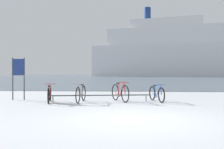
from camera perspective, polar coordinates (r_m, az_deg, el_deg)
ground at (r=60.69m, az=4.15°, el=-0.74°), size 80.00×132.00×0.08m
bike_rack at (r=10.77m, az=-2.61°, el=-4.71°), size 4.29×0.79×0.31m
bicycle_0 at (r=10.91m, az=-13.76°, el=-4.27°), size 0.57×1.69×0.76m
bicycle_1 at (r=10.76m, az=-6.94°, el=-4.26°), size 0.46×1.67×0.79m
bicycle_2 at (r=10.97m, az=1.80°, el=-4.03°), size 0.82×1.54×0.84m
bicycle_3 at (r=11.06m, az=9.90°, el=-4.22°), size 0.61×1.56×0.75m
info_sign at (r=12.35m, az=-20.11°, el=0.66°), size 0.54×0.17×1.91m
ferry_ship at (r=82.67m, az=12.59°, el=4.76°), size 49.89×23.58×22.15m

